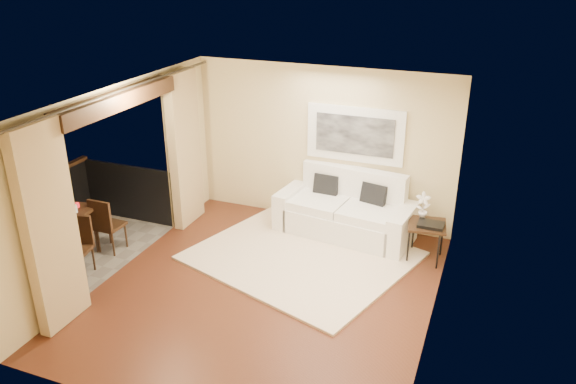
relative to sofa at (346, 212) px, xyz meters
The scene contains 18 objects.
floor 2.21m from the sofa, 105.10° to the right, with size 5.00×5.00×0.00m, color #5A2C1A.
room_shell 4.03m from the sofa, 142.10° to the right, with size 5.00×6.40×5.00m.
balcony 4.41m from the sofa, 151.53° to the right, with size 1.81×2.60×1.17m.
curtains 3.53m from the sofa, 141.89° to the right, with size 0.16×4.80×2.64m.
artwork 1.29m from the sofa, 91.53° to the left, with size 1.62×0.07×0.92m.
rug 1.16m from the sofa, 112.01° to the right, with size 3.04×2.64×0.04m, color #F9E4C8.
sofa is the anchor object (origin of this frame).
side_table 1.43m from the sofa, 16.20° to the right, with size 0.63×0.63×0.60m.
tray 1.52m from the sofa, 17.96° to the right, with size 0.38×0.28×0.05m, color black.
orchid 1.36m from the sofa, 11.81° to the right, with size 0.23×0.15×0.43m, color white.
bistro_table 4.38m from the sofa, 148.05° to the right, with size 0.75×0.75×0.79m.
balcony_chair_far 3.86m from the sofa, 148.95° to the right, with size 0.40×0.40×0.92m.
balcony_chair_near 4.20m from the sofa, 141.64° to the right, with size 0.45×0.46×0.88m.
ice_bucket 4.49m from the sofa, 150.06° to the right, with size 0.18×0.18×0.20m, color silver.
candle 4.25m from the sofa, 149.39° to the right, with size 0.06×0.06×0.07m, color red.
vase 4.53m from the sofa, 145.96° to the right, with size 0.04×0.04×0.18m, color silver.
glass_a 4.28m from the sofa, 146.12° to the right, with size 0.06×0.06×0.12m, color silver.
glass_b 4.25m from the sofa, 146.80° to the right, with size 0.06×0.06×0.12m, color white.
Camera 1 is at (2.72, -6.09, 4.38)m, focal length 35.00 mm.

